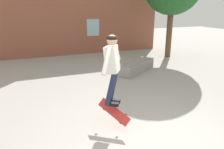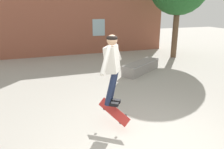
# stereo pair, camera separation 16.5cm
# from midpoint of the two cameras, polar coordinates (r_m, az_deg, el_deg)

# --- Properties ---
(ground_plane) EXTENTS (40.00, 40.00, 0.00)m
(ground_plane) POSITION_cam_midpoint_polar(r_m,az_deg,el_deg) (4.46, 9.47, -17.65)
(ground_plane) COLOR #A39E93
(building_backdrop) EXTENTS (11.66, 0.52, 4.50)m
(building_backdrop) POSITION_cam_midpoint_polar(r_m,az_deg,el_deg) (12.12, -11.03, 13.77)
(building_backdrop) COLOR #93513D
(building_backdrop) RESTS_ON ground_plane
(skate_ledge) EXTENTS (1.98, 1.56, 0.42)m
(skate_ledge) POSITION_cam_midpoint_polar(r_m,az_deg,el_deg) (8.85, 8.11, 1.92)
(skate_ledge) COLOR gray
(skate_ledge) RESTS_ON ground_plane
(skater) EXTENTS (0.84, 1.11, 1.46)m
(skater) POSITION_cam_midpoint_polar(r_m,az_deg,el_deg) (4.39, 1.09, 2.82)
(skater) COLOR silver
(skateboard_flipping) EXTENTS (0.49, 0.71, 0.43)m
(skateboard_flipping) POSITION_cam_midpoint_polar(r_m,az_deg,el_deg) (4.76, 1.52, -9.68)
(skateboard_flipping) COLOR red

